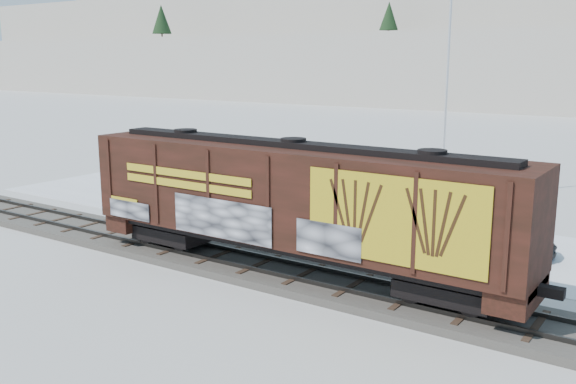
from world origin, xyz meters
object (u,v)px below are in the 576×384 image
Objects in this scene: hopper_railcar at (293,199)px; flagpole at (447,113)px; car_dark at (489,233)px; car_silver at (151,186)px; car_white at (269,209)px.

hopper_railcar is 1.31× the size of flagpole.
hopper_railcar is at bearing 146.80° from car_dark.
car_white is (8.86, -0.82, -0.01)m from car_silver.
car_silver is at bearing 154.84° from hopper_railcar.
hopper_railcar reaches higher than car_dark.
car_white is (-4.84, -10.11, -4.11)m from flagpole.
hopper_railcar is 8.15m from car_white.
car_dark is (5.18, -8.53, -4.06)m from flagpole.
car_white is at bearing -104.52° from car_silver.
hopper_railcar is 3.89× the size of car_silver.
flagpole reaches higher than hopper_railcar.
car_dark reaches higher than car_silver.
car_dark is at bearing -96.95° from car_silver.
flagpole is 2.96× the size of car_silver.
flagpole is at bearing -21.89° from car_white.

